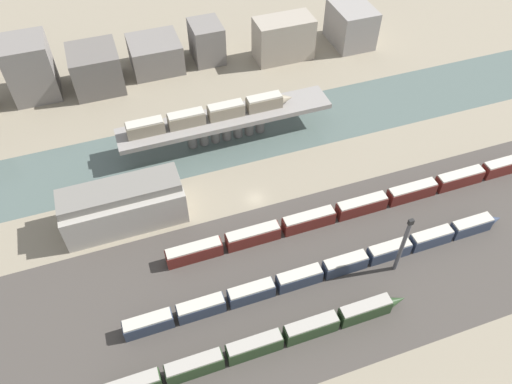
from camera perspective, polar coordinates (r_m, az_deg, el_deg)
The scene contains 16 objects.
ground_plane at distance 117.57m, azimuth -0.09°, elevation -0.78°, with size 400.00×400.00×0.00m, color gray.
railbed_yard at distance 104.15m, azimuth 4.32°, elevation -10.12°, with size 280.00×42.00×0.01m, color #423D38.
river_water at distance 133.13m, azimuth -3.35°, elevation 6.16°, with size 320.00×21.68×0.01m, color #4C5B56.
bridge at distance 129.42m, azimuth -3.46°, elevation 8.08°, with size 55.37×8.83×7.41m.
train_on_bridge at distance 126.58m, azimuth -5.14°, elevation 8.92°, with size 43.10×3.18×3.66m.
train_yard_near at distance 94.93m, azimuth 0.44°, elevation -17.09°, with size 58.92×2.62×4.05m.
train_yard_mid at distance 104.24m, azimuth 8.14°, elevation -8.78°, with size 84.35×2.74×3.67m.
train_yard_far at distance 116.69m, azimuth 12.56°, elevation -1.39°, with size 94.73×2.82×3.83m.
warehouse_building at distance 113.52m, azimuth -14.96°, elevation -1.41°, with size 26.49×10.81×10.59m.
signal_tower at distance 103.27m, azimuth 16.40°, elevation -5.87°, with size 1.00×0.82×15.84m.
city_block_left at distance 156.78m, azimuth -24.39°, elevation 12.75°, with size 12.35×12.78×16.97m, color slate.
city_block_center at distance 154.76m, azimuth -17.82°, elevation 13.25°, with size 13.73×14.11×12.02m, color #605B56.
city_block_right at distance 159.86m, azimuth -11.42°, elevation 15.19°, with size 14.98×14.05×9.18m, color slate.
city_block_far_right at distance 161.07m, azimuth -5.65°, elevation 16.74°, with size 9.17×11.27×11.92m, color slate.
city_block_tall at distance 161.06m, azimuth 3.16°, elevation 17.11°, with size 17.79×9.21×12.95m, color gray.
city_block_low at distance 171.54m, azimuth 10.80°, elevation 18.27°, with size 11.82×15.40×12.32m, color gray.
Camera 1 is at (-25.64, -73.97, 87.71)m, focal length 35.00 mm.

